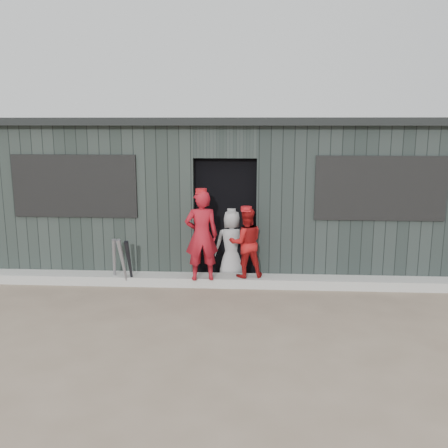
# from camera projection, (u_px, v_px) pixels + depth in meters

# --- Properties ---
(ground) EXTENTS (80.00, 80.00, 0.00)m
(ground) POSITION_uv_depth(u_px,v_px,m) (215.00, 332.00, 6.17)
(ground) COLOR #715F4E
(ground) RESTS_ON ground
(curb) EXTENTS (8.00, 0.36, 0.15)m
(curb) POSITION_uv_depth(u_px,v_px,m) (224.00, 281.00, 7.94)
(curb) COLOR #A9A9A4
(curb) RESTS_ON ground
(bat_left) EXTENTS (0.16, 0.28, 0.78)m
(bat_left) POSITION_uv_depth(u_px,v_px,m) (114.00, 262.00, 7.87)
(bat_left) COLOR gray
(bat_left) RESTS_ON ground
(bat_mid) EXTENTS (0.15, 0.29, 0.81)m
(bat_mid) POSITION_uv_depth(u_px,v_px,m) (123.00, 263.00, 7.73)
(bat_mid) COLOR gray
(bat_mid) RESTS_ON ground
(bat_right) EXTENTS (0.10, 0.29, 0.78)m
(bat_right) POSITION_uv_depth(u_px,v_px,m) (130.00, 264.00, 7.76)
(bat_right) COLOR black
(bat_right) RESTS_ON ground
(player_red_left) EXTENTS (0.56, 0.42, 1.40)m
(player_red_left) POSITION_uv_depth(u_px,v_px,m) (202.00, 236.00, 7.62)
(player_red_left) COLOR maroon
(player_red_left) RESTS_ON curb
(player_red_right) EXTENTS (0.61, 0.52, 1.10)m
(player_red_right) POSITION_uv_depth(u_px,v_px,m) (246.00, 243.00, 7.80)
(player_red_right) COLOR #A11314
(player_red_right) RESTS_ON curb
(player_grey_back) EXTENTS (0.66, 0.54, 1.16)m
(player_grey_back) POSITION_uv_depth(u_px,v_px,m) (231.00, 244.00, 8.20)
(player_grey_back) COLOR #A6A6A6
(player_grey_back) RESTS_ON ground
(dugout) EXTENTS (8.30, 3.30, 2.62)m
(dugout) POSITION_uv_depth(u_px,v_px,m) (229.00, 191.00, 9.34)
(dugout) COLOR black
(dugout) RESTS_ON ground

